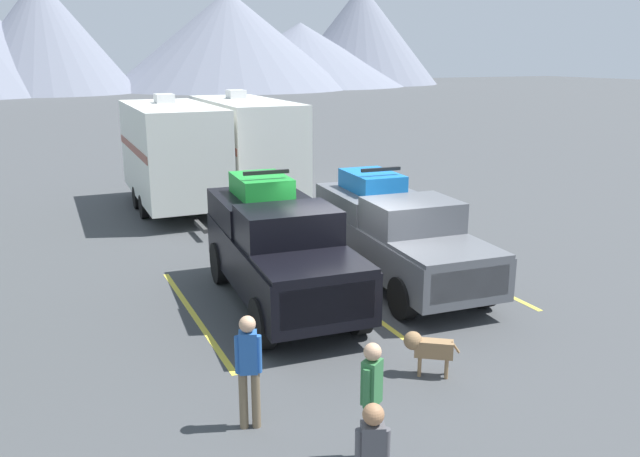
% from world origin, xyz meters
% --- Properties ---
extents(ground_plane, '(240.00, 240.00, 0.00)m').
position_xyz_m(ground_plane, '(0.00, 0.00, 0.00)').
color(ground_plane, '#3F4244').
extents(pickup_truck_a, '(2.47, 5.53, 2.69)m').
position_xyz_m(pickup_truck_a, '(-1.42, 0.86, 1.24)').
color(pickup_truck_a, black).
rests_on(pickup_truck_a, ground).
extents(pickup_truck_b, '(2.49, 5.91, 2.49)m').
position_xyz_m(pickup_truck_b, '(1.57, 1.10, 1.14)').
color(pickup_truck_b, '#595B60').
rests_on(pickup_truck_b, ground).
extents(lot_stripe_a, '(0.12, 5.50, 0.01)m').
position_xyz_m(lot_stripe_a, '(-3.25, 0.85, 0.00)').
color(lot_stripe_a, gold).
rests_on(lot_stripe_a, ground).
extents(lot_stripe_b, '(0.12, 5.50, 0.01)m').
position_xyz_m(lot_stripe_b, '(0.00, 0.85, 0.00)').
color(lot_stripe_b, gold).
rests_on(lot_stripe_b, ground).
extents(lot_stripe_c, '(0.12, 5.50, 0.01)m').
position_xyz_m(lot_stripe_c, '(3.25, 0.85, 0.00)').
color(lot_stripe_c, gold).
rests_on(lot_stripe_c, ground).
extents(camper_trailer_a, '(2.66, 7.37, 3.82)m').
position_xyz_m(camper_trailer_a, '(-1.57, 10.12, 2.01)').
color(camper_trailer_a, silver).
rests_on(camper_trailer_a, ground).
extents(camper_trailer_b, '(2.59, 7.74, 3.86)m').
position_xyz_m(camper_trailer_b, '(1.15, 10.70, 2.03)').
color(camper_trailer_b, silver).
rests_on(camper_trailer_b, ground).
extents(person_b, '(0.36, 0.26, 1.68)m').
position_xyz_m(person_b, '(-3.51, -3.43, 0.97)').
color(person_b, '#726047').
rests_on(person_b, ground).
extents(person_c, '(0.32, 0.29, 1.65)m').
position_xyz_m(person_c, '(-2.36, -4.82, 0.95)').
color(person_c, navy).
rests_on(person_c, ground).
extents(dog, '(0.78, 0.62, 0.74)m').
position_xyz_m(dog, '(-0.43, -3.17, 0.50)').
color(dog, olive).
rests_on(dog, ground).
extents(mountain_ridge, '(140.41, 48.88, 17.67)m').
position_xyz_m(mountain_ridge, '(-1.73, 93.68, 7.15)').
color(mountain_ridge, slate).
rests_on(mountain_ridge, ground).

